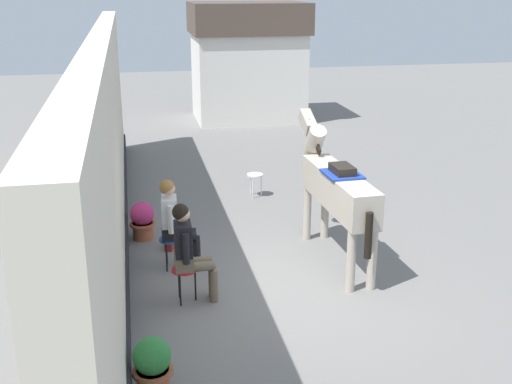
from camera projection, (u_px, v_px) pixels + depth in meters
The scene contains 10 objects.
ground_plane at pixel (258, 214), 11.76m from camera, with size 40.00×40.00×0.00m, color slate.
pub_facade_wall at pixel (109, 163), 9.41m from camera, with size 0.34×14.00×3.40m.
distant_cottage at pixel (248, 60), 19.34m from camera, with size 3.40×2.60×3.50m.
seated_visitor_near at pixel (188, 248), 8.35m from camera, with size 0.61×0.49×1.39m.
seated_visitor_far at pixel (174, 219), 9.34m from camera, with size 0.61×0.49×1.39m.
saddled_horse_center at pixel (336, 187), 9.55m from camera, with size 0.53×3.00×2.06m.
flower_planter_nearest at pixel (152, 365), 6.57m from camera, with size 0.43×0.43×0.64m.
flower_planter_farthest at pixel (142, 220), 10.57m from camera, with size 0.43×0.43×0.64m.
spare_stool_white at pixel (255, 177), 12.64m from camera, with size 0.32×0.32×0.46m.
satchel_bag at pixel (171, 243), 10.24m from camera, with size 0.28×0.12×0.20m, color maroon.
Camera 1 is at (-2.20, -7.81, 4.10)m, focal length 44.77 mm.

